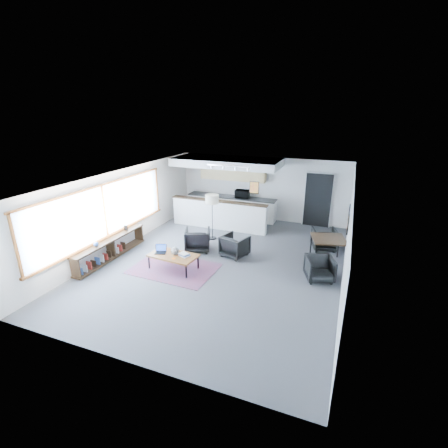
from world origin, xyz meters
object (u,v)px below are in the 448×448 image
(laptop, at_px, (161,250))
(dining_chair_far, at_px, (324,240))
(floor_lamp, at_px, (212,201))
(book_stack, at_px, (184,255))
(coffee_table, at_px, (173,256))
(microwave, at_px, (242,193))
(armchair_right, at_px, (235,245))
(ceramic_pot, at_px, (175,251))
(armchair_left, at_px, (197,239))
(dining_chair_near, at_px, (320,269))
(dining_table, at_px, (329,241))

(laptop, height_order, dining_chair_far, laptop)
(floor_lamp, bearing_deg, book_stack, -85.19)
(coffee_table, xyz_separation_m, microwave, (0.40, 5.08, 0.71))
(armchair_right, height_order, microwave, microwave)
(laptop, distance_m, dining_chair_far, 5.34)
(book_stack, bearing_deg, coffee_table, -172.20)
(ceramic_pot, relative_size, dining_chair_far, 0.36)
(book_stack, height_order, armchair_left, armchair_left)
(armchair_left, bearing_deg, floor_lamp, -114.63)
(book_stack, height_order, microwave, microwave)
(laptop, bearing_deg, dining_chair_near, -8.44)
(dining_chair_near, relative_size, microwave, 1.08)
(dining_table, relative_size, dining_chair_near, 1.87)
(floor_lamp, bearing_deg, dining_table, -7.52)
(ceramic_pot, relative_size, armchair_right, 0.31)
(coffee_table, xyz_separation_m, book_stack, (0.34, 0.05, 0.08))
(ceramic_pot, distance_m, book_stack, 0.30)
(book_stack, relative_size, dining_table, 0.30)
(ceramic_pot, height_order, microwave, microwave)
(armchair_right, relative_size, dining_chair_far, 1.17)
(floor_lamp, bearing_deg, dining_chair_far, 7.93)
(dining_chair_far, height_order, microwave, microwave)
(coffee_table, distance_m, ceramic_pot, 0.16)
(floor_lamp, distance_m, microwave, 2.53)
(dining_chair_near, height_order, dining_chair_far, dining_chair_far)
(dining_chair_far, bearing_deg, coffee_table, 20.31)
(ceramic_pot, xyz_separation_m, dining_chair_near, (3.97, 0.88, -0.26))
(book_stack, height_order, dining_chair_near, dining_chair_near)
(armchair_left, bearing_deg, coffee_table, 65.39)
(floor_lamp, xyz_separation_m, dining_table, (4.00, -0.53, -0.69))
(coffee_table, bearing_deg, dining_chair_near, 17.71)
(armchair_right, distance_m, dining_table, 2.84)
(dining_chair_near, bearing_deg, book_stack, 172.19)
(armchair_left, bearing_deg, book_stack, 78.79)
(armchair_right, xyz_separation_m, dining_table, (2.76, 0.56, 0.35))
(laptop, distance_m, microwave, 5.15)
(laptop, distance_m, floor_lamp, 2.76)
(dining_table, height_order, dining_chair_far, dining_table)
(dining_table, bearing_deg, coffee_table, -153.56)
(armchair_left, bearing_deg, microwave, -117.08)
(book_stack, relative_size, floor_lamp, 0.22)
(book_stack, xyz_separation_m, armchair_right, (1.03, 1.44, -0.11))
(dining_chair_far, bearing_deg, laptop, 17.22)
(ceramic_pot, bearing_deg, armchair_right, 48.14)
(armchair_left, bearing_deg, ceramic_pot, 67.24)
(floor_lamp, xyz_separation_m, dining_chair_far, (3.81, 0.53, -1.09))
(coffee_table, bearing_deg, armchair_right, 52.66)
(ceramic_pot, relative_size, floor_lamp, 0.14)
(armchair_right, bearing_deg, laptop, 55.82)
(armchair_right, bearing_deg, microwave, -58.38)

